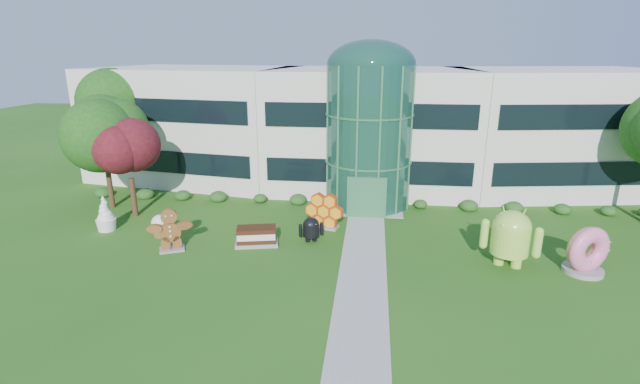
# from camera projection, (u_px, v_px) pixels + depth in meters

# --- Properties ---
(ground) EXTENTS (140.00, 140.00, 0.00)m
(ground) POSITION_uv_depth(u_px,v_px,m) (362.00, 281.00, 22.52)
(ground) COLOR #215114
(ground) RESTS_ON ground
(building) EXTENTS (46.00, 15.00, 9.30)m
(building) POSITION_uv_depth(u_px,v_px,m) (370.00, 127.00, 38.23)
(building) COLOR beige
(building) RESTS_ON ground
(atrium) EXTENTS (6.00, 6.00, 9.80)m
(atrium) POSITION_uv_depth(u_px,v_px,m) (369.00, 137.00, 32.46)
(atrium) COLOR #194738
(atrium) RESTS_ON ground
(walkway) EXTENTS (2.40, 20.00, 0.04)m
(walkway) POSITION_uv_depth(u_px,v_px,m) (363.00, 263.00, 24.41)
(walkway) COLOR #9E9E93
(walkway) RESTS_ON ground
(tree_red) EXTENTS (4.00, 4.00, 6.00)m
(tree_red) POSITION_uv_depth(u_px,v_px,m) (131.00, 173.00, 30.45)
(tree_red) COLOR #3F0C14
(tree_red) RESTS_ON ground
(trees_backdrop) EXTENTS (52.00, 8.00, 8.40)m
(trees_backdrop) POSITION_uv_depth(u_px,v_px,m) (369.00, 144.00, 33.62)
(trees_backdrop) COLOR #1A4711
(trees_backdrop) RESTS_ON ground
(android_green) EXTENTS (3.65, 3.08, 3.52)m
(android_green) POSITION_uv_depth(u_px,v_px,m) (511.00, 234.00, 23.65)
(android_green) COLOR #A4DB46
(android_green) RESTS_ON ground
(android_black) EXTENTS (1.79, 1.50, 1.73)m
(android_black) POSITION_uv_depth(u_px,v_px,m) (311.00, 228.00, 26.91)
(android_black) COLOR black
(android_black) RESTS_ON ground
(donut) EXTENTS (2.68, 2.05, 2.51)m
(donut) POSITION_uv_depth(u_px,v_px,m) (586.00, 249.00, 23.05)
(donut) COLOR #D9528E
(donut) RESTS_ON ground
(gingerbread) EXTENTS (2.87, 2.05, 2.48)m
(gingerbread) POSITION_uv_depth(u_px,v_px,m) (170.00, 229.00, 25.65)
(gingerbread) COLOR brown
(gingerbread) RESTS_ON ground
(ice_cream_sandwich) EXTENTS (2.63, 1.70, 1.08)m
(ice_cream_sandwich) POSITION_uv_depth(u_px,v_px,m) (257.00, 236.00, 26.55)
(ice_cream_sandwich) COLOR black
(ice_cream_sandwich) RESTS_ON ground
(honeycomb) EXTENTS (2.74, 1.54, 2.04)m
(honeycomb) POSITION_uv_depth(u_px,v_px,m) (324.00, 212.00, 28.97)
(honeycomb) COLOR #FFA119
(honeycomb) RESTS_ON ground
(froyo) EXTENTS (1.47, 1.47, 2.21)m
(froyo) POSITION_uv_depth(u_px,v_px,m) (105.00, 213.00, 28.55)
(froyo) COLOR white
(froyo) RESTS_ON ground
(cupcake) EXTENTS (1.35, 1.35, 1.36)m
(cupcake) POSITION_uv_depth(u_px,v_px,m) (160.00, 225.00, 27.75)
(cupcake) COLOR white
(cupcake) RESTS_ON ground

